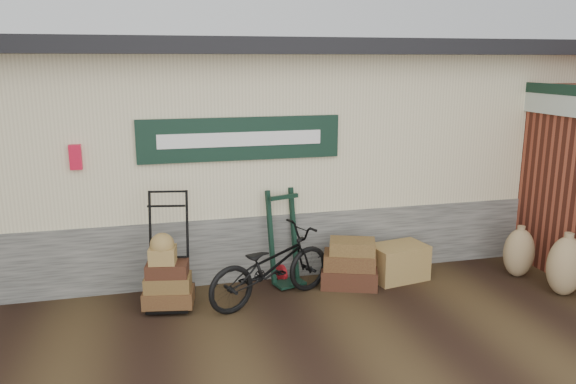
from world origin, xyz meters
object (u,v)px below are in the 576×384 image
at_px(wicker_hamper, 398,262).
at_px(bicycle, 271,262).
at_px(green_barrow, 284,238).
at_px(suitcase_stack, 349,263).
at_px(porter_trolley, 168,249).

bearing_deg(wicker_hamper, bicycle, -171.34).
bearing_deg(green_barrow, suitcase_stack, -37.33).
distance_m(porter_trolley, wicker_hamper, 3.10).
distance_m(green_barrow, suitcase_stack, 0.92).
distance_m(porter_trolley, green_barrow, 1.55).
height_order(wicker_hamper, bicycle, bicycle).
bearing_deg(wicker_hamper, green_barrow, 171.13).
xyz_separation_m(porter_trolley, suitcase_stack, (2.32, -0.00, -0.39)).
relative_size(porter_trolley, bicycle, 0.81).
distance_m(porter_trolley, bicycle, 1.25).
relative_size(porter_trolley, green_barrow, 1.12).
distance_m(green_barrow, bicycle, 0.61).
height_order(green_barrow, wicker_hamper, green_barrow).
bearing_deg(green_barrow, porter_trolley, 175.05).
xyz_separation_m(porter_trolley, bicycle, (1.22, -0.22, -0.20)).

